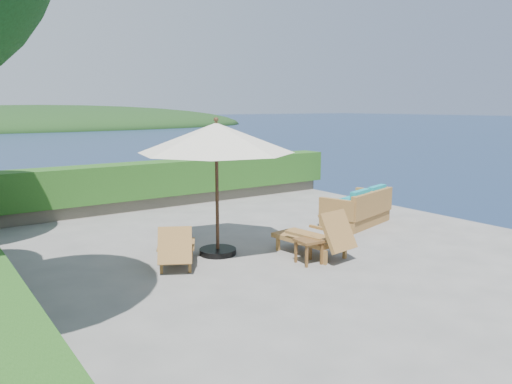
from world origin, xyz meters
TOP-DOWN VIEW (x-y plane):
  - ground at (0.00, 0.00)m, footprint 12.00×12.00m
  - foundation at (0.00, 0.00)m, footprint 12.00×12.00m
  - ocean at (0.00, 0.00)m, footprint 600.00×600.00m
  - offshore_island at (25.00, 140.00)m, footprint 126.00×57.60m
  - planter_wall_far at (0.00, 5.60)m, footprint 12.00×0.60m
  - hedge_far at (0.00, 5.60)m, footprint 12.40×0.90m
  - patio_umbrella at (-0.95, 0.36)m, footprint 3.63×3.63m
  - lounge_left at (-1.97, 0.16)m, footprint 1.24×1.58m
  - lounge_right at (0.60, -0.88)m, footprint 0.91×1.78m
  - side_table at (0.16, -1.15)m, footprint 0.48×0.48m
  - wicker_loveseat at (3.29, 0.55)m, footprint 2.17×1.50m

SIDE VIEW (x-z plane):
  - offshore_island at x=25.00m, z-range -9.30..3.30m
  - ocean at x=0.00m, z-range -3.00..-3.00m
  - foundation at x=0.00m, z-range -3.05..-0.05m
  - ground at x=0.00m, z-range 0.00..0.00m
  - planter_wall_far at x=0.00m, z-range 0.00..0.36m
  - lounge_left at x=-1.97m, z-range -0.07..0.78m
  - wicker_loveseat at x=3.29m, z-range -0.11..0.86m
  - side_table at x=0.16m, z-range 0.15..0.63m
  - lounge_right at x=0.60m, z-range -0.08..0.90m
  - hedge_far at x=0.00m, z-range 0.35..1.35m
  - patio_umbrella at x=-0.95m, z-range 0.95..3.72m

